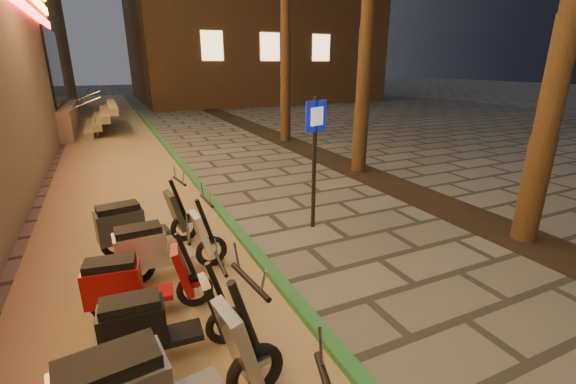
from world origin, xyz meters
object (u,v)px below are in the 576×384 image
pedestrian_sign (315,145)px  scooter_9 (137,224)px  scooter_7 (133,283)px  scooter_8 (159,248)px  scooter_6 (157,324)px

pedestrian_sign → scooter_9: bearing=153.2°
scooter_7 → scooter_9: bearing=92.5°
scooter_7 → scooter_9: scooter_9 is taller
scooter_7 → scooter_8: 0.87m
scooter_8 → scooter_7: bearing=-120.2°
pedestrian_sign → scooter_8: 3.15m
scooter_6 → pedestrian_sign: bearing=40.6°
scooter_9 → scooter_8: bearing=-86.8°
pedestrian_sign → scooter_8: size_ratio=1.53×
pedestrian_sign → scooter_6: pedestrian_sign is taller
scooter_6 → scooter_7: (-0.16, 0.90, 0.00)m
scooter_7 → scooter_6: bearing=-71.4°
pedestrian_sign → scooter_6: bearing=-164.1°
scooter_6 → scooter_8: scooter_8 is taller
pedestrian_sign → scooter_8: pedestrian_sign is taller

